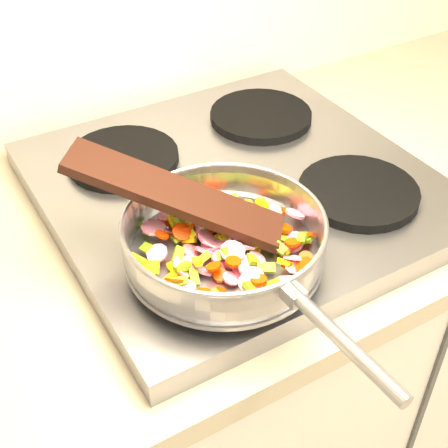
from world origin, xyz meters
TOP-DOWN VIEW (x-y plane):
  - cooktop at (-0.70, 1.67)m, footprint 0.60×0.60m
  - grate_fl at (-0.84, 1.52)m, footprint 0.19×0.19m
  - grate_fr at (-0.56, 1.52)m, footprint 0.19×0.19m
  - grate_bl at (-0.84, 1.81)m, footprint 0.19×0.19m
  - grate_br at (-0.56, 1.81)m, footprint 0.19×0.19m
  - saute_pan at (-0.82, 1.49)m, footprint 0.32×0.49m
  - vegetable_heap at (-0.82, 1.50)m, footprint 0.26×0.27m
  - wooden_spatula at (-0.86, 1.57)m, footprint 0.27×0.24m

SIDE VIEW (x-z plane):
  - cooktop at x=-0.70m, z-range 0.90..0.94m
  - grate_fl at x=-0.84m, z-range 0.94..0.96m
  - grate_fr at x=-0.56m, z-range 0.94..0.96m
  - grate_bl at x=-0.84m, z-range 0.94..0.96m
  - grate_br at x=-0.56m, z-range 0.94..0.96m
  - vegetable_heap at x=-0.82m, z-range 0.95..1.00m
  - saute_pan at x=-0.82m, z-range 0.96..1.02m
  - wooden_spatula at x=-0.86m, z-range 0.97..1.08m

